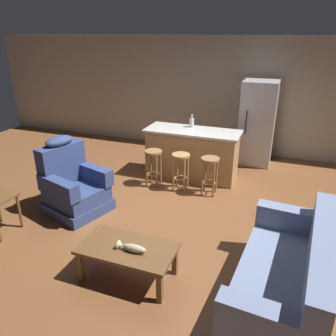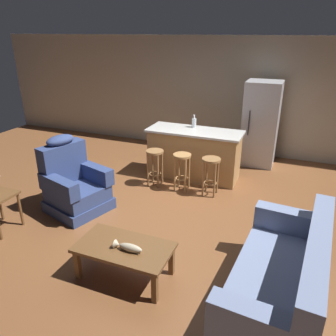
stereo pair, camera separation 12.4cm
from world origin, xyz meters
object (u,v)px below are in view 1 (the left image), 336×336
(recliner_near_lamp, at_px, (73,186))
(bar_stool_middle, at_px, (181,165))
(couch, at_px, (286,279))
(coffee_table, at_px, (128,251))
(refrigerator, at_px, (257,123))
(fish_figurine, at_px, (132,248))
(kitchen_island, at_px, (192,153))
(bar_stool_right, at_px, (210,169))
(bar_stool_left, at_px, (153,161))
(bottle_tall_green, at_px, (192,122))

(recliner_near_lamp, distance_m, bar_stool_middle, 1.88)
(couch, height_order, recliner_near_lamp, recliner_near_lamp)
(coffee_table, distance_m, recliner_near_lamp, 1.89)
(couch, bearing_deg, refrigerator, -74.01)
(fish_figurine, relative_size, kitchen_island, 0.19)
(bar_stool_right, relative_size, refrigerator, 0.39)
(fish_figurine, xyz_separation_m, bar_stool_left, (-0.78, 2.46, 0.01))
(kitchen_island, relative_size, bar_stool_right, 2.65)
(kitchen_island, relative_size, bar_stool_left, 2.65)
(couch, bearing_deg, bar_stool_left, -37.92)
(bar_stool_right, distance_m, refrigerator, 1.95)
(couch, xyz_separation_m, kitchen_island, (-1.87, 2.86, 0.14))
(kitchen_island, xyz_separation_m, bar_stool_middle, (-0.02, -0.63, -0.01))
(bar_stool_right, bearing_deg, recliner_near_lamp, -145.57)
(coffee_table, distance_m, kitchen_island, 3.05)
(coffee_table, xyz_separation_m, recliner_near_lamp, (-1.53, 1.11, 0.06))
(couch, height_order, refrigerator, refrigerator)
(recliner_near_lamp, distance_m, bar_stool_left, 1.54)
(refrigerator, bearing_deg, coffee_table, -102.15)
(fish_figurine, relative_size, couch, 0.17)
(fish_figurine, xyz_separation_m, couch, (1.64, 0.24, -0.12))
(couch, distance_m, bar_stool_left, 3.29)
(kitchen_island, distance_m, bar_stool_left, 0.84)
(recliner_near_lamp, bearing_deg, coffee_table, -19.27)
(coffee_table, distance_m, couch, 1.73)
(coffee_table, bearing_deg, couch, 6.08)
(coffee_table, height_order, refrigerator, refrigerator)
(kitchen_island, bearing_deg, couch, -56.79)
(bar_stool_middle, bearing_deg, recliner_near_lamp, -136.41)
(coffee_table, xyz_separation_m, bar_stool_left, (-0.70, 2.41, 0.11))
(bar_stool_middle, bearing_deg, couch, -49.68)
(recliner_near_lamp, distance_m, bottle_tall_green, 2.57)
(bar_stool_right, bearing_deg, couch, -58.58)
(coffee_table, height_order, bottle_tall_green, bottle_tall_green)
(fish_figurine, height_order, recliner_near_lamp, recliner_near_lamp)
(kitchen_island, xyz_separation_m, refrigerator, (1.06, 1.20, 0.40))
(recliner_near_lamp, bearing_deg, fish_figurine, -19.10)
(bar_stool_left, distance_m, bottle_tall_green, 1.11)
(couch, relative_size, recliner_near_lamp, 1.64)
(kitchen_island, distance_m, bottle_tall_green, 0.60)
(bar_stool_middle, distance_m, refrigerator, 2.16)
(bar_stool_right, xyz_separation_m, bottle_tall_green, (-0.59, 0.83, 0.57))
(kitchen_island, height_order, bar_stool_right, kitchen_island)
(refrigerator, height_order, bottle_tall_green, refrigerator)
(coffee_table, bearing_deg, bar_stool_left, 106.14)
(bar_stool_left, relative_size, bar_stool_right, 1.00)
(fish_figurine, bearing_deg, bottle_tall_green, 95.43)
(fish_figurine, bearing_deg, coffee_table, 147.39)
(kitchen_island, distance_m, bar_stool_middle, 0.63)
(coffee_table, xyz_separation_m, couch, (1.72, 0.18, -0.02))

